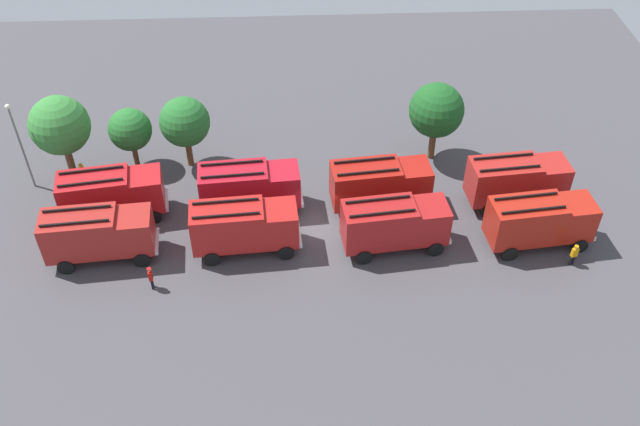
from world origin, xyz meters
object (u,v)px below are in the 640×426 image
lamppost (19,140)px  fire_truck_6 (380,183)px  tree_1 (130,130)px  tree_2 (185,122)px  fire_truck_5 (249,186)px  traffic_cone_0 (88,188)px  fire_truck_1 (244,226)px  fire_truck_7 (517,179)px  fire_truck_3 (540,220)px  fire_truck_4 (111,193)px  firefighter_2 (151,277)px  firefighter_1 (574,254)px  firefighter_0 (82,173)px  tree_0 (60,126)px  tree_3 (436,111)px  fire_truck_0 (98,233)px  fire_truck_2 (394,223)px

lamppost → fire_truck_6: bearing=-7.9°
tree_1 → tree_2: (4.13, -0.01, 0.56)m
fire_truck_5 → traffic_cone_0: bearing=163.5°
fire_truck_5 → tree_2: bearing=126.4°
fire_truck_1 → fire_truck_7: same height
fire_truck_6 → lamppost: bearing=166.2°
fire_truck_1 → fire_truck_3: same height
fire_truck_4 → firefighter_2: 7.96m
fire_truck_5 → tree_2: 7.58m
firefighter_1 → traffic_cone_0: size_ratio=2.97×
firefighter_0 → firefighter_1: 35.51m
tree_0 → traffic_cone_0: bearing=-53.8°
tree_3 → traffic_cone_0: bearing=-173.5°
tree_2 → tree_1: bearing=179.8°
lamppost → tree_0: bearing=23.5°
traffic_cone_0 → tree_2: bearing=21.8°
fire_truck_5 → fire_truck_7: size_ratio=1.00×
fire_truck_7 → lamppost: lamppost is taller
tree_1 → tree_2: bearing=-0.2°
fire_truck_3 → lamppost: size_ratio=1.03×
fire_truck_0 → fire_truck_3: (29.22, -0.13, 0.00)m
firefighter_1 → fire_truck_2: bearing=62.2°
firefighter_1 → tree_3: tree_3 is taller
fire_truck_3 → fire_truck_5: size_ratio=1.01×
fire_truck_2 → fire_truck_7: size_ratio=1.00×
fire_truck_1 → lamppost: size_ratio=1.02×
traffic_cone_0 → fire_truck_1: bearing=-29.3°
fire_truck_4 → firefighter_2: size_ratio=4.21×
fire_truck_5 → fire_truck_7: same height
fire_truck_0 → fire_truck_2: (19.47, 0.01, 0.00)m
tree_2 → traffic_cone_0: (-7.36, -2.95, -3.65)m
fire_truck_4 → firefighter_0: fire_truck_4 is taller
tree_2 → fire_truck_4: bearing=-129.2°
fire_truck_6 → traffic_cone_0: bearing=166.9°
tree_0 → lamppost: 2.94m
firefighter_0 → fire_truck_1: bearing=-154.1°
tree_0 → tree_2: size_ratio=1.16×
tree_2 → fire_truck_3: bearing=-22.5°
fire_truck_0 → firefighter_2: size_ratio=4.16×
fire_truck_4 → firefighter_1: 31.64m
tree_1 → fire_truck_1: bearing=-48.0°
fire_truck_3 → tree_1: 30.17m
tree_0 → tree_3: (27.66, 0.97, -0.23)m
fire_truck_5 → traffic_cone_0: (-12.17, 2.64, -1.87)m
fire_truck_4 → lamppost: (-6.74, 3.74, 2.04)m
fire_truck_6 → traffic_cone_0: size_ratio=13.07×
firefighter_0 → firefighter_2: size_ratio=0.99×
fire_truck_5 → lamppost: bearing=163.7°
fire_truck_6 → tree_1: tree_1 is taller
fire_truck_2 → tree_0: 25.14m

